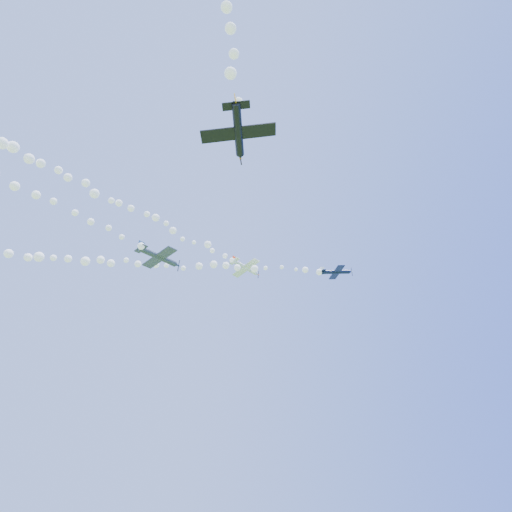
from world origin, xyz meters
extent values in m
cylinder|color=white|center=(3.03, 4.12, 55.45)|extent=(5.59, 2.78, 1.02)
cone|color=white|center=(5.82, 5.40, 55.33)|extent=(0.91, 0.95, 0.78)
cone|color=red|center=(6.20, 5.58, 55.31)|extent=(0.37, 0.35, 0.28)
cube|color=black|center=(6.10, 5.53, 55.31)|extent=(0.21, 0.21, 1.80)
cube|color=white|center=(3.24, 4.22, 55.33)|extent=(4.19, 6.94, 0.64)
cube|color=white|center=(0.72, 3.06, 55.60)|extent=(1.75, 2.57, 0.26)
cube|color=red|center=(0.69, 3.00, 56.12)|extent=(0.92, 0.50, 1.17)
sphere|color=black|center=(3.79, 4.44, 55.77)|extent=(0.94, 0.93, 0.75)
cylinder|color=#0C1237|center=(19.03, -1.62, 52.92)|extent=(5.12, 3.05, 1.19)
cone|color=#0C1237|center=(21.85, -2.11, 53.16)|extent=(0.93, 0.92, 0.77)
cone|color=white|center=(22.24, -2.18, 53.19)|extent=(0.37, 0.34, 0.27)
cube|color=black|center=(22.14, -2.16, 53.18)|extent=(0.28, 0.58, 1.64)
cube|color=#0C1237|center=(19.26, -1.63, 52.83)|extent=(2.24, 6.46, 2.11)
cube|color=#0C1237|center=(16.69, -1.22, 52.76)|extent=(1.07, 2.32, 0.79)
cube|color=white|center=(16.55, -1.34, 53.22)|extent=(0.97, 0.51, 1.11)
sphere|color=black|center=(19.73, -1.84, 53.30)|extent=(0.80, 0.88, 0.84)
cylinder|color=#313748|center=(-12.79, -9.18, 43.09)|extent=(6.02, 2.64, 1.32)
cone|color=#313748|center=(-9.91, -7.69, 43.35)|extent=(0.97, 1.00, 0.86)
cone|color=navy|center=(-9.51, -7.49, 43.39)|extent=(0.39, 0.37, 0.31)
cube|color=black|center=(-9.62, -7.54, 43.38)|extent=(0.12, 0.50, 1.90)
cube|color=#313748|center=(-12.57, -9.05, 42.99)|extent=(4.78, 7.15, 1.51)
cube|color=#313748|center=(-15.18, -10.43, 42.92)|extent=(1.97, 2.67, 0.59)
cube|color=navy|center=(-15.25, -10.57, 43.46)|extent=(0.89, 0.74, 1.27)
sphere|color=black|center=(-12.04, -8.87, 43.53)|extent=(0.98, 1.09, 0.89)
cylinder|color=black|center=(-6.28, -33.34, 40.98)|extent=(1.87, 6.43, 1.49)
cone|color=black|center=(-5.32, -30.07, 41.31)|extent=(0.97, 0.93, 0.92)
cone|color=#C47F17|center=(-5.19, -29.62, 41.36)|extent=(0.35, 0.38, 0.33)
cube|color=black|center=(-5.23, -29.74, 41.34)|extent=(0.46, 0.20, 2.00)
cube|color=black|center=(-6.19, -33.08, 40.88)|extent=(7.84, 3.79, 1.31)
cube|color=black|center=(-7.09, -36.05, 40.76)|extent=(2.86, 1.66, 0.52)
cube|color=#C47F17|center=(-7.20, -36.16, 41.32)|extent=(0.56, 1.05, 1.35)
sphere|color=black|center=(-6.09, -32.50, 41.46)|extent=(1.05, 0.99, 0.92)
camera|label=1|loc=(-10.48, -56.99, 2.00)|focal=30.00mm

